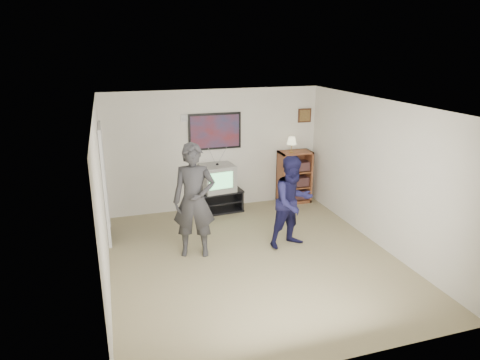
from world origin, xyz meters
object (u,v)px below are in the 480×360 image
media_stand (220,201)px  person_short (293,202)px  bookshelf (294,177)px  crt_television (218,178)px  person_tall (194,201)px

media_stand → person_short: bearing=-72.6°
bookshelf → person_short: 2.20m
person_short → crt_television: bearing=101.4°
bookshelf → person_tall: 3.17m
crt_television → person_short: (0.82, -1.93, 0.07)m
media_stand → person_tall: size_ratio=0.51×
crt_television → person_short: bearing=-73.9°
bookshelf → media_stand: bearing=-178.3°
crt_television → person_short: person_short is taller
crt_television → person_tall: size_ratio=0.34×
person_tall → person_short: (1.65, -0.17, -0.14)m
bookshelf → person_tall: (-2.58, -1.80, 0.37)m
media_stand → crt_television: 0.50m
bookshelf → crt_television: bearing=-178.4°
crt_television → media_stand: bearing=-6.9°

